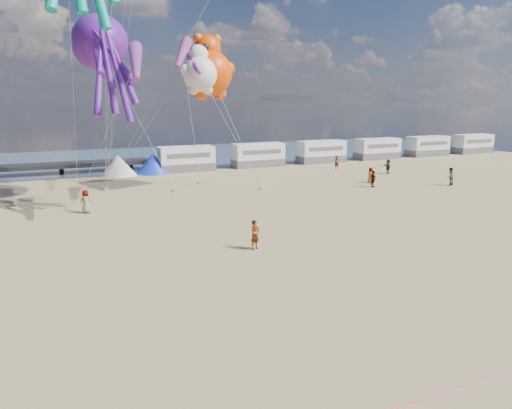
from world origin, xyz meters
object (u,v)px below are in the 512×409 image
at_px(beachgoer_4, 388,167).
at_px(beachgoer_0, 86,202).
at_px(motorhome_0, 186,159).
at_px(kite_teddy_orange, 210,73).
at_px(sandbag_b, 175,191).
at_px(beachgoer_5, 337,162).
at_px(motorhome_2, 321,152).
at_px(tent_blue, 153,163).
at_px(beachgoer_6, 371,175).
at_px(kite_octopus_purple, 100,43).
at_px(sandbag_c, 262,188).
at_px(standing_person, 255,235).
at_px(motorhome_5, 473,144).
at_px(sandbag_a, 78,201).
at_px(beachgoer_1, 450,177).
at_px(sandbag_e, 106,188).
at_px(motorhome_3, 377,149).
at_px(sandbag_d, 200,183).
at_px(motorhome_1, 258,155).
at_px(windsock_mid, 182,54).
at_px(windsock_left, 136,62).
at_px(motorhome_4, 428,146).
at_px(beachgoer_3, 373,179).
at_px(windsock_right, 193,60).
at_px(tent_white, 118,165).
at_px(kite_panda, 200,74).

bearing_deg(beachgoer_4, beachgoer_0, -72.74).
bearing_deg(motorhome_0, kite_teddy_orange, -91.54).
bearing_deg(sandbag_b, beachgoer_5, 15.53).
height_order(motorhome_2, tent_blue, motorhome_2).
relative_size(beachgoer_6, kite_octopus_purple, 0.15).
height_order(motorhome_0, sandbag_c, motorhome_0).
bearing_deg(standing_person, beachgoer_4, 14.10).
distance_m(motorhome_5, sandbag_a, 61.90).
bearing_deg(beachgoer_1, standing_person, 5.54).
height_order(motorhome_0, sandbag_e, motorhome_0).
distance_m(beachgoer_4, sandbag_b, 25.53).
distance_m(motorhome_3, kite_teddy_orange, 32.18).
height_order(sandbag_d, kite_octopus_purple, kite_octopus_purple).
bearing_deg(beachgoer_1, beachgoer_0, -20.76).
height_order(motorhome_0, motorhome_1, same).
height_order(tent_blue, windsock_mid, windsock_mid).
bearing_deg(windsock_left, sandbag_c, 32.52).
relative_size(motorhome_4, sandbag_e, 13.20).
bearing_deg(motorhome_5, sandbag_d, -169.62).
relative_size(motorhome_0, windsock_mid, 1.13).
xyz_separation_m(beachgoer_5, sandbag_e, (-27.90, -2.18, -0.73)).
height_order(beachgoer_3, sandbag_c, beachgoer_3).
xyz_separation_m(beachgoer_0, beachgoer_4, (33.68, 5.90, -0.06)).
xyz_separation_m(windsock_left, windsock_right, (6.22, 7.18, 0.83)).
relative_size(beachgoer_3, windsock_left, 0.21).
relative_size(beachgoer_5, windsock_left, 0.21).
bearing_deg(tent_white, beachgoer_5, -13.07).
bearing_deg(motorhome_3, beachgoer_4, -123.04).
distance_m(beachgoer_1, beachgoer_6, 7.83).
xyz_separation_m(motorhome_0, kite_octopus_purple, (-10.18, -11.57, 11.65)).
distance_m(tent_blue, beachgoer_6, 24.90).
bearing_deg(beachgoer_3, kite_panda, 72.82).
bearing_deg(sandbag_d, tent_white, 128.33).
bearing_deg(sandbag_d, motorhome_4, 12.83).
height_order(sandbag_b, windsock_left, windsock_left).
height_order(motorhome_1, motorhome_3, same).
bearing_deg(kite_octopus_purple, motorhome_3, -5.71).
bearing_deg(sandbag_a, sandbag_e, 60.51).
relative_size(sandbag_c, sandbag_d, 1.00).
height_order(beachgoer_3, sandbag_d, beachgoer_3).
height_order(motorhome_0, windsock_left, windsock_left).
xyz_separation_m(motorhome_1, beachgoer_4, (11.58, -11.41, -0.66)).
bearing_deg(sandbag_b, windsock_mid, -82.03).
bearing_deg(sandbag_e, beachgoer_0, -104.17).
distance_m(motorhome_1, standing_person, 33.40).
bearing_deg(sandbag_d, motorhome_3, 16.76).
bearing_deg(sandbag_e, windsock_mid, -47.68).
bearing_deg(tent_white, sandbag_c, -50.92).
bearing_deg(windsock_left, sandbag_a, 134.20).
bearing_deg(windsock_left, motorhome_0, 75.75).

